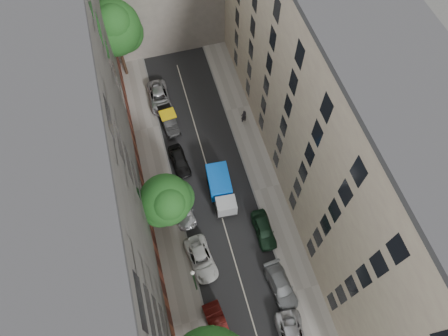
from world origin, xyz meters
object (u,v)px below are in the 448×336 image
object	(u,v)px
car_right_2	(264,230)
car_left_5	(169,120)
tarp_truck	(221,189)
car_left_3	(184,208)
car_left_6	(159,98)
car_left_1	(219,327)
pedestrian	(244,116)
car_left_4	(179,161)
car_right_1	(281,286)
lamp_post	(194,279)
tree_mid	(167,201)
tree_far	(115,30)
car_left_2	(201,259)

from	to	relation	value
car_right_2	car_left_5	bearing A→B (deg)	112.74
tarp_truck	car_left_3	bearing A→B (deg)	-165.32
car_left_5	car_left_6	distance (m)	3.63
car_left_1	pedestrian	world-z (taller)	pedestrian
car_left_4	car_right_1	world-z (taller)	car_left_4
lamp_post	car_left_6	bearing A→B (deg)	87.57
car_right_1	tree_mid	distance (m)	13.18
tree_far	lamp_post	bearing A→B (deg)	-85.73
tarp_truck	car_left_6	distance (m)	14.56
car_right_2	tarp_truck	bearing A→B (deg)	120.59
tree_far	pedestrian	bearing A→B (deg)	-42.39
car_left_6	car_right_2	xyz separation A→B (m)	(6.83, -19.20, 0.00)
car_left_1	car_left_6	world-z (taller)	car_left_1
car_right_1	car_right_2	distance (m)	5.68
car_left_2	lamp_post	size ratio (longest dim) A/B	0.78
car_left_3	lamp_post	distance (m)	8.78
tarp_truck	lamp_post	xyz separation A→B (m)	(-4.80, -8.87, 2.60)
car_left_2	pedestrian	bearing A→B (deg)	52.85
tarp_truck	car_left_4	world-z (taller)	tarp_truck
tarp_truck	car_left_5	size ratio (longest dim) A/B	1.23
tree_far	pedestrian	size ratio (longest dim) A/B	5.51
car_left_6	lamp_post	bearing A→B (deg)	-92.00
car_right_2	tree_far	xyz separation A→B (m)	(-9.90, 24.49, 6.45)
tarp_truck	car_right_1	bearing A→B (deg)	-71.10
lamp_post	car_right_1	bearing A→B (deg)	-14.45
car_left_3	car_right_1	distance (m)	12.27
car_left_2	tree_mid	xyz separation A→B (m)	(-1.80, 4.69, 4.52)
car_left_5	tree_mid	distance (m)	13.08
car_left_6	tree_mid	bearing A→B (deg)	-95.77
car_right_2	tree_mid	world-z (taller)	tree_mid
car_left_2	car_left_6	distance (m)	20.40
car_right_1	car_left_1	bearing A→B (deg)	-169.25
tarp_truck	tree_far	distance (m)	21.33
car_right_2	lamp_post	world-z (taller)	lamp_post
car_left_1	car_right_2	xyz separation A→B (m)	(6.72, 7.56, -0.01)
car_right_1	car_right_2	size ratio (longest dim) A/B	1.10
car_left_3	pedestrian	size ratio (longest dim) A/B	2.43
car_left_3	car_left_5	bearing A→B (deg)	85.59
car_left_1	car_left_5	bearing A→B (deg)	82.39
tree_mid	tree_far	world-z (taller)	tree_far
car_left_5	car_left_6	size ratio (longest dim) A/B	0.85
car_left_3	tree_mid	world-z (taller)	tree_mid
car_left_3	car_left_4	distance (m)	5.66
tree_mid	pedestrian	bearing A→B (deg)	43.70
car_left_6	car_right_1	distance (m)	25.74
car_left_3	lamp_post	size ratio (longest dim) A/B	0.76
car_left_5	car_right_2	xyz separation A→B (m)	(6.40, -15.60, -0.01)
car_left_5	tree_mid	xyz separation A→B (m)	(-2.13, -12.11, 4.45)
car_left_2	pedestrian	size ratio (longest dim) A/B	2.52
car_left_6	car_left_4	bearing A→B (deg)	-86.91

